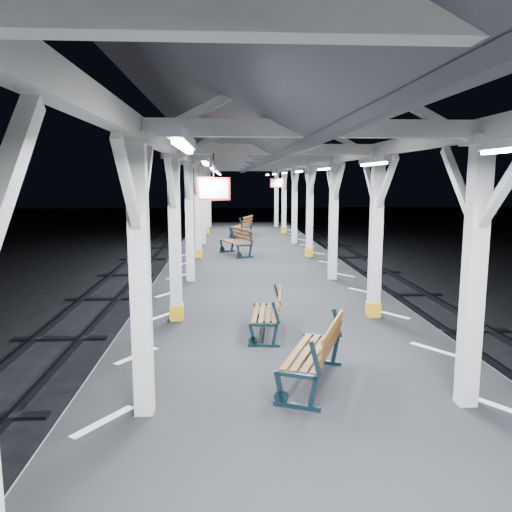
{
  "coord_description": "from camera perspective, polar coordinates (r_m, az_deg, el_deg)",
  "views": [
    {
      "loc": [
        -0.99,
        -7.77,
        3.81
      ],
      "look_at": [
        -0.37,
        2.65,
        2.2
      ],
      "focal_mm": 35.0,
      "sensor_mm": 36.0,
      "label": 1
    }
  ],
  "objects": [
    {
      "name": "bench_far",
      "position": [
        18.7,
        -2.05,
        1.71
      ],
      "size": [
        1.25,
        1.89,
        0.96
      ],
      "rotation": [
        0.0,
        0.0,
        0.37
      ],
      "color": "#12282F",
      "rests_on": "platform"
    },
    {
      "name": "bench_extra",
      "position": [
        24.69,
        -1.43,
        3.51
      ],
      "size": [
        1.24,
        2.02,
        1.03
      ],
      "rotation": [
        0.0,
        0.0,
        -0.31
      ],
      "color": "#12282F",
      "rests_on": "platform"
    },
    {
      "name": "bench_mid",
      "position": [
        9.12,
        1.64,
        -6.36
      ],
      "size": [
        0.72,
        1.54,
        0.8
      ],
      "rotation": [
        0.0,
        0.0,
        -0.11
      ],
      "color": "#12282F",
      "rests_on": "platform"
    },
    {
      "name": "hazard_stripes_left",
      "position": [
        8.39,
        -13.47,
        -11.02
      ],
      "size": [
        1.0,
        48.0,
        0.01
      ],
      "primitive_type": "cube",
      "color": "silver",
      "rests_on": "platform"
    },
    {
      "name": "hazard_stripes_right",
      "position": [
        8.95,
        19.72,
        -10.04
      ],
      "size": [
        1.0,
        48.0,
        0.01
      ],
      "primitive_type": "cube",
      "color": "silver",
      "rests_on": "platform"
    },
    {
      "name": "platform",
      "position": [
        8.5,
        3.67,
        -14.16
      ],
      "size": [
        6.0,
        50.0,
        1.0
      ],
      "primitive_type": "cube",
      "color": "black",
      "rests_on": "ground"
    },
    {
      "name": "bench_near",
      "position": [
        6.99,
        7.11,
        -10.76
      ],
      "size": [
        1.18,
        1.76,
        0.9
      ],
      "rotation": [
        0.0,
        0.0,
        -0.38
      ],
      "color": "#12282F",
      "rests_on": "platform"
    },
    {
      "name": "ground",
      "position": [
        8.71,
        3.64,
        -17.19
      ],
      "size": [
        120.0,
        120.0,
        0.0
      ],
      "primitive_type": "plane",
      "color": "black",
      "rests_on": "ground"
    },
    {
      "name": "canopy",
      "position": [
        7.85,
        3.99,
        14.22
      ],
      "size": [
        5.4,
        49.0,
        4.65
      ],
      "color": "silver",
      "rests_on": "platform"
    }
  ]
}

